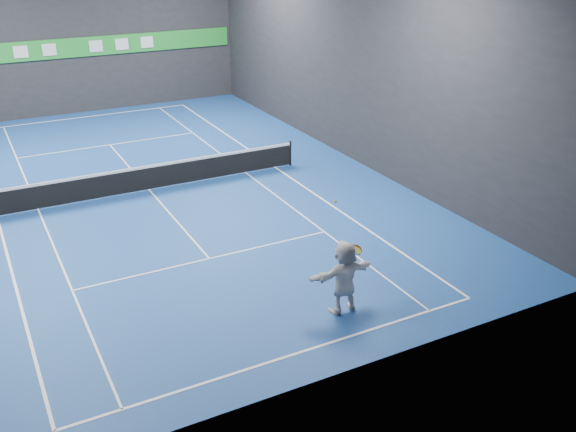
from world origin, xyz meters
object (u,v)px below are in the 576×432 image
tennis_ball (335,201)px  tennis_net (148,177)px  tennis_racket (356,251)px  player (344,277)px

tennis_ball → tennis_net: bearing=99.8°
tennis_net → tennis_racket: size_ratio=21.20×
tennis_racket → tennis_net: bearing=102.9°
tennis_net → tennis_racket: (2.46, -10.73, 1.11)m
tennis_net → tennis_racket: tennis_racket is taller
tennis_ball → tennis_net: (-1.84, 10.63, -2.60)m
player → tennis_ball: 2.14m
tennis_ball → player: bearing=-32.0°
tennis_racket → player: bearing=-172.8°
player → tennis_racket: bearing=-174.5°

